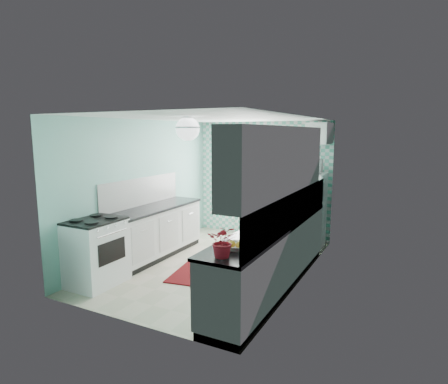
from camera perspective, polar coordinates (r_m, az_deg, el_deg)
The scene contains 26 objects.
floor at distance 6.59m, azimuth -1.41°, elevation -11.16°, with size 3.00×4.40×0.02m, color beige.
ceiling at distance 6.19m, azimuth -1.50°, elevation 11.30°, with size 3.00×4.40×0.02m, color white.
wall_back at distance 8.26m, azimuth 5.93°, elevation 1.93°, with size 3.00×0.02×2.50m, color #80C4B5.
wall_front at distance 4.50m, azimuth -15.13°, elevation -4.35°, with size 3.00×0.02×2.50m, color #80C4B5.
wall_left at distance 7.11m, azimuth -12.19°, elevation 0.62°, with size 0.02×4.40×2.50m, color #80C4B5.
wall_right at distance 5.71m, azimuth 11.97°, elevation -1.41°, with size 0.02×4.40×2.50m, color #80C4B5.
accent_wall at distance 8.24m, azimuth 5.87°, elevation 1.91°, with size 3.00×0.01×2.50m, color #65C5AB.
window at distance 8.31m, azimuth 3.58°, elevation 4.09°, with size 1.04×0.05×1.44m.
backsplash_right at distance 5.35m, azimuth 10.58°, elevation -2.67°, with size 0.02×3.60×0.51m, color white.
backsplash_left at distance 7.05m, azimuth -12.42°, elevation 0.09°, with size 0.02×2.15×0.51m, color white.
upper_cabinets_right at distance 5.11m, azimuth 8.51°, elevation 4.83°, with size 0.33×3.20×0.90m, color silver.
upper_cabinet_fridge at distance 7.45m, azimuth 14.43°, elevation 8.64°, with size 0.40×0.74×0.40m, color silver.
ceiling_light at distance 5.50m, azimuth -5.55°, elevation 9.59°, with size 0.34×0.34×0.35m.
base_cabinets_right at distance 5.63m, azimuth 7.51°, elevation -9.86°, with size 0.60×3.60×0.90m, color white.
countertop_right at distance 5.50m, azimuth 7.47°, elevation -5.20°, with size 0.63×3.60×0.04m, color black.
base_cabinets_left at distance 7.02m, azimuth -10.39°, elevation -6.09°, with size 0.60×2.15×0.90m, color white.
countertop_left at distance 6.91m, azimuth -10.41°, elevation -2.34°, with size 0.63×2.15×0.04m, color black.
fridge at distance 7.61m, azimuth 12.53°, elevation -2.72°, with size 0.65×0.65×1.48m.
stove at distance 5.98m, azimuth -18.93°, elevation -8.52°, with size 0.65×0.81×0.98m.
sink at distance 6.55m, azimuth 11.00°, elevation -2.90°, with size 0.53×0.45×0.53m.
rug at distance 6.25m, azimuth -3.87°, elevation -12.16°, with size 0.76×1.08×0.02m, color #61080D.
dish_towel at distance 6.49m, azimuth 7.48°, elevation -7.01°, with size 0.02×0.23×0.34m, color #64ABA8.
fruit_bowl at distance 4.32m, azimuth 1.71°, elevation -8.32°, with size 0.31×0.31×0.08m, color white.
potted_plant at distance 4.02m, azimuth -0.09°, elevation -7.50°, with size 0.33×0.28×0.36m, color #B30403.
soap_bottle at distance 6.47m, azimuth 11.30°, elevation -2.19°, with size 0.08×0.08×0.17m, color #94A9B1.
microwave at distance 7.49m, azimuth 12.76°, elevation 3.88°, with size 0.50×0.34×0.27m, color white.
Camera 1 is at (2.97, -5.43, 2.27)m, focal length 30.00 mm.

